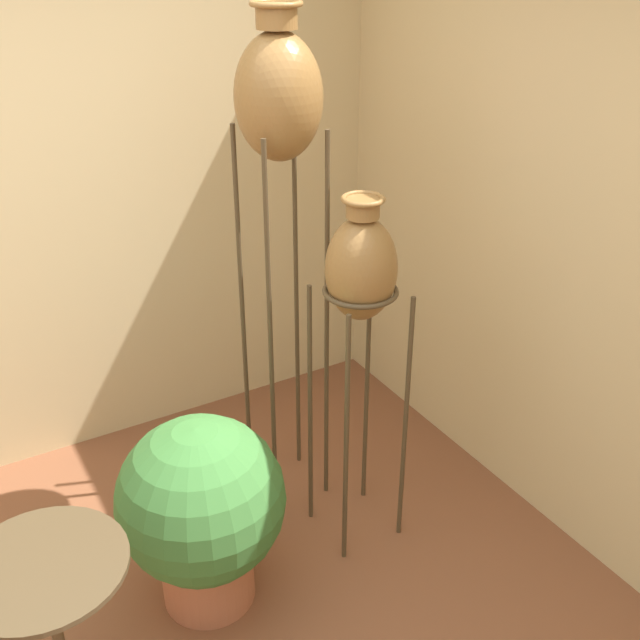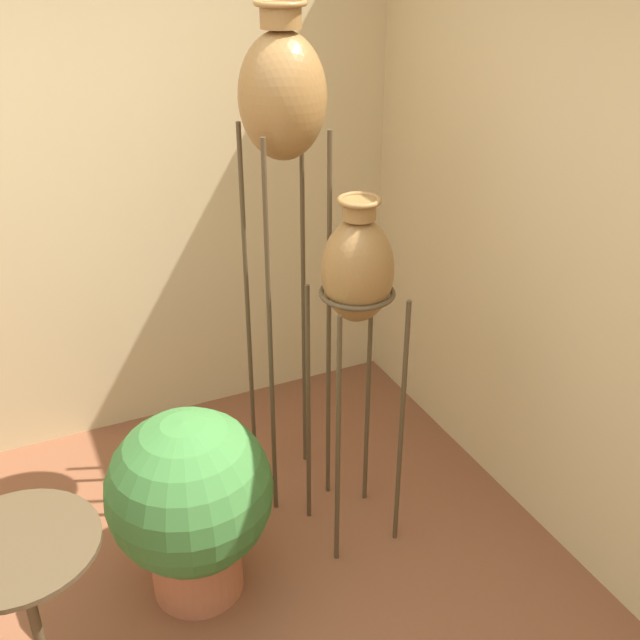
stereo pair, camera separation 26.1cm
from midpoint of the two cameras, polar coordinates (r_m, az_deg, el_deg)
name	(u,v)px [view 2 (the right image)]	position (r m, az deg, el deg)	size (l,w,h in m)	color
wall_back	(19,189)	(3.63, -20.03, 9.36)	(7.69, 0.06, 2.70)	#D1B784
vase_stand_tall	(283,106)	(2.91, -0.21, 15.98)	(0.33, 0.33, 2.16)	#473823
vase_stand_medium	(357,277)	(2.81, 5.53, 3.19)	(0.31, 0.31, 1.54)	#473823
side_table	(28,594)	(2.60, -18.57, -19.26)	(0.50, 0.50, 0.76)	#473823
potted_plant	(191,500)	(2.96, -7.29, -13.52)	(0.64, 0.64, 0.82)	#B26647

